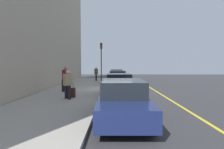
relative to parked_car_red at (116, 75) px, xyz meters
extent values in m
plane|color=#333335|center=(11.05, -0.16, -0.76)|extent=(56.00, 56.00, 0.00)
cube|color=#A39E93|center=(11.05, -3.46, -0.68)|extent=(28.00, 4.60, 0.15)
cube|color=gold|center=(11.05, 3.04, -0.75)|extent=(28.00, 0.14, 0.01)
cylinder|color=black|center=(1.49, 0.88, -0.44)|extent=(0.65, 0.24, 0.64)
cylinder|color=black|center=(1.53, -0.80, -0.44)|extent=(0.65, 0.24, 0.64)
cylinder|color=black|center=(-1.39, 0.81, -0.44)|extent=(0.65, 0.24, 0.64)
cylinder|color=black|center=(-1.35, -0.87, -0.44)|extent=(0.65, 0.24, 0.64)
cube|color=maroon|center=(0.07, 0.00, -0.17)|extent=(4.69, 1.91, 0.64)
cube|color=black|center=(-0.17, 0.00, 0.45)|extent=(2.45, 1.66, 0.60)
cylinder|color=black|center=(7.99, 0.85, -0.44)|extent=(0.64, 0.23, 0.64)
cylinder|color=black|center=(8.01, -0.83, -0.44)|extent=(0.64, 0.23, 0.64)
cylinder|color=black|center=(5.19, 0.82, -0.44)|extent=(0.64, 0.23, 0.64)
cylinder|color=black|center=(5.21, -0.86, -0.44)|extent=(0.64, 0.23, 0.64)
cube|color=#1E512D|center=(6.60, 0.00, -0.17)|extent=(4.53, 1.85, 0.64)
cube|color=black|center=(6.38, 0.00, 0.45)|extent=(2.36, 1.63, 0.60)
cylinder|color=black|center=(14.76, 0.85, -0.44)|extent=(0.65, 0.24, 0.64)
cylinder|color=black|center=(14.81, -0.83, -0.44)|extent=(0.65, 0.24, 0.64)
cylinder|color=black|center=(11.98, 0.77, -0.44)|extent=(0.65, 0.24, 0.64)
cylinder|color=black|center=(12.03, -0.91, -0.44)|extent=(0.65, 0.24, 0.64)
cube|color=#383A3D|center=(13.40, -0.03, -0.17)|extent=(4.53, 1.93, 0.64)
cube|color=black|center=(13.17, -0.03, 0.45)|extent=(2.38, 1.67, 0.60)
cylinder|color=black|center=(20.43, 0.82, -0.44)|extent=(0.64, 0.22, 0.64)
cylinder|color=black|center=(20.44, -0.86, -0.44)|extent=(0.64, 0.22, 0.64)
cylinder|color=black|center=(17.63, 0.80, -0.44)|extent=(0.64, 0.22, 0.64)
cylinder|color=black|center=(17.64, -0.88, -0.44)|extent=(0.64, 0.22, 0.64)
cube|color=navy|center=(19.03, -0.03, -0.17)|extent=(4.53, 1.83, 0.64)
cube|color=black|center=(18.81, -0.03, 0.45)|extent=(2.36, 1.62, 0.60)
cylinder|color=black|center=(2.64, -2.58, -0.20)|extent=(0.19, 0.19, 0.81)
cylinder|color=black|center=(2.26, -2.63, -0.20)|extent=(0.19, 0.19, 0.81)
cube|color=brown|center=(2.45, -2.61, 0.55)|extent=(0.35, 0.50, 0.69)
sphere|color=beige|center=(2.45, -2.61, 1.00)|extent=(0.22, 0.22, 0.22)
cylinder|color=black|center=(12.47, -3.71, -0.17)|extent=(0.20, 0.20, 0.87)
cylinder|color=black|center=(12.39, -4.11, -0.17)|extent=(0.20, 0.20, 0.87)
cube|color=maroon|center=(12.43, -3.91, 0.63)|extent=(0.55, 0.41, 0.74)
sphere|color=tan|center=(12.43, -3.91, 1.13)|extent=(0.24, 0.24, 0.24)
cylinder|color=black|center=(15.22, -3.15, -0.22)|extent=(0.18, 0.18, 0.78)
cylinder|color=black|center=(15.48, -2.90, -0.22)|extent=(0.18, 0.18, 0.78)
cube|color=tan|center=(15.35, -3.03, 0.51)|extent=(0.52, 0.52, 0.67)
sphere|color=beige|center=(15.35, -3.03, 0.95)|extent=(0.22, 0.22, 0.22)
cylinder|color=#2D2D19|center=(3.13, -1.91, 1.38)|extent=(0.12, 0.12, 3.97)
cube|color=black|center=(3.13, -1.91, 3.71)|extent=(0.26, 0.26, 0.70)
sphere|color=red|center=(3.28, -1.91, 3.92)|extent=(0.14, 0.14, 0.14)
sphere|color=orange|center=(3.28, -1.91, 3.70)|extent=(0.14, 0.14, 0.14)
sphere|color=green|center=(3.28, -1.91, 3.48)|extent=(0.14, 0.14, 0.14)
cube|color=#471E19|center=(14.81, -2.83, -0.32)|extent=(0.34, 0.22, 0.57)
cylinder|color=#4C4C4C|center=(14.81, -2.83, 0.14)|extent=(0.03, 0.03, 0.36)
camera|label=1|loc=(26.03, -0.37, 1.33)|focal=29.97mm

